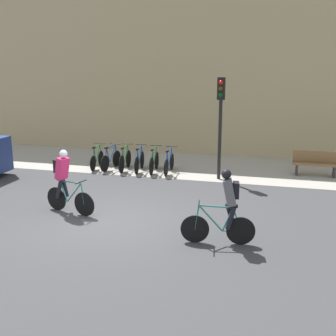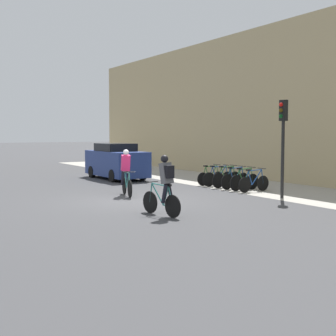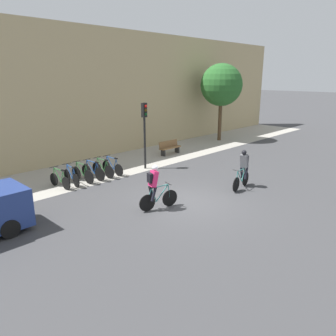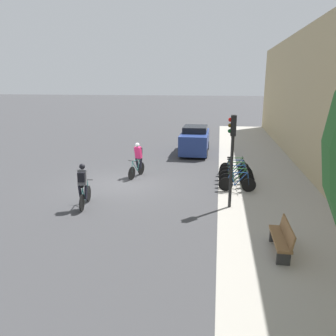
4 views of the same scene
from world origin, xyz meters
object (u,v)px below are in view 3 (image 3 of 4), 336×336
Objects in this scene: parked_bike_0 at (60,180)px; parked_bike_3 at (93,172)px; cyclist_grey at (243,168)px; bench at (170,147)px; parked_bike_5 at (112,167)px; traffic_light_pole at (145,124)px; parked_bike_4 at (103,169)px; cyclist_pink at (155,186)px; parked_bike_2 at (82,174)px; parked_bike_1 at (71,177)px.

parked_bike_3 is at bearing 0.02° from parked_bike_0.
cyclist_grey is 7.41m from bench.
parked_bike_5 is 0.46× the size of traffic_light_pole.
parked_bike_3 is 1.02× the size of parked_bike_4.
traffic_light_pole is (1.95, -0.39, 2.10)m from parked_bike_5.
parked_bike_3 and parked_bike_4 have the same top height.
cyclist_pink is 1.00× the size of cyclist_grey.
traffic_light_pole reaches higher than parked_bike_2.
parked_bike_2 is 1.02× the size of parked_bike_4.
parked_bike_0 is at bearing -179.96° from parked_bike_2.
cyclist_grey is 7.61m from parked_bike_2.
parked_bike_0 is at bearing 104.49° from cyclist_pink.
parked_bike_3 is (-4.08, 5.98, -0.55)m from cyclist_grey.
parked_bike_5 is at bearing -169.40° from bench.
parked_bike_4 is 3.31m from traffic_light_pole.
parked_bike_0 is at bearing -179.98° from parked_bike_3.
parked_bike_3 is (0.59, -0.00, -0.00)m from parked_bike_2.
cyclist_pink reaches higher than parked_bike_1.
cyclist_pink is 1.08× the size of parked_bike_4.
parked_bike_1 is 0.97× the size of parked_bike_2.
parked_bike_0 is 0.59m from parked_bike_1.
parked_bike_5 is (0.59, -0.00, -0.01)m from parked_bike_4.
parked_bike_3 is at bearing 124.29° from cyclist_grey.
parked_bike_5 is 5.43m from bench.
parked_bike_1 is at bearing -172.62° from bench.
parked_bike_4 is at bearing 0.02° from parked_bike_1.
parked_bike_1 is 0.98× the size of parked_bike_5.
parked_bike_3 is 1.18m from parked_bike_5.
bench is (7.02, 5.96, -0.48)m from cyclist_pink.
parked_bike_4 is at bearing 0.03° from parked_bike_3.
bench is at bearing 22.25° from traffic_light_pole.
parked_bike_1 is (-5.26, 5.98, -0.55)m from cyclist_grey.
traffic_light_pole reaches higher than parked_bike_0.
parked_bike_2 is (0.59, 0.00, 0.01)m from parked_bike_1.
cyclist_grey is 1.06× the size of parked_bike_3.
traffic_light_pole is at bearing -157.75° from bench.
traffic_light_pole is at bearing -11.28° from parked_bike_5.
parked_bike_0 is 8.36m from bench.
cyclist_pink is 1.09× the size of parked_bike_1.
cyclist_grey is 1.09× the size of parked_bike_1.
traffic_light_pole reaches higher than cyclist_grey.
traffic_light_pole is at bearing 99.60° from cyclist_grey.
parked_bike_0 is 1.78m from parked_bike_3.
cyclist_pink is 1.08× the size of bench.
parked_bike_0 is (-1.28, 4.96, -0.57)m from cyclist_pink.
traffic_light_pole reaches higher than cyclist_pink.
cyclist_grey is 7.26m from parked_bike_3.
cyclist_grey is at bearing -52.02° from parked_bike_2.
parked_bike_4 is 1.00× the size of bench.
parked_bike_2 reaches higher than bench.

